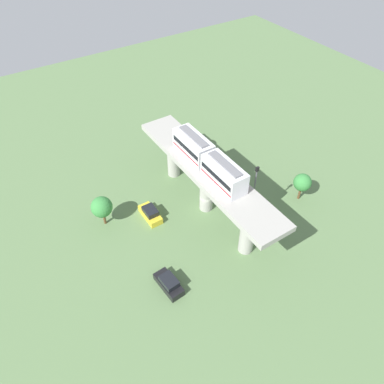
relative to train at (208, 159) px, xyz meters
name	(u,v)px	position (x,y,z in m)	size (l,w,h in m)	color
ground_plane	(206,208)	(0.00, -0.10, -9.15)	(120.00, 120.00, 0.00)	#5B7A4C
viaduct	(207,179)	(0.00, -0.10, -3.41)	(5.20, 28.00, 7.62)	#A8A59E
train	(208,159)	(0.00, 0.00, 0.00)	(2.64, 13.55, 3.24)	silver
parked_car_yellow	(150,214)	(7.71, -2.87, -8.41)	(1.80, 4.20, 1.76)	yellow
parked_car_black	(169,284)	(11.32, 8.46, -8.41)	(2.08, 4.31, 1.76)	black
tree_near_viaduct	(102,207)	(13.61, -5.37, -5.92)	(2.95, 2.95, 4.73)	brown
tree_mid_lot	(191,138)	(-4.99, -11.71, -5.46)	(2.81, 2.81, 5.14)	brown
tree_far_corner	(302,183)	(-12.86, 5.86, -5.99)	(2.63, 2.63, 4.51)	brown
signal_post	(253,194)	(-3.40, 5.68, -3.52)	(0.44, 0.28, 10.22)	#4C4C51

